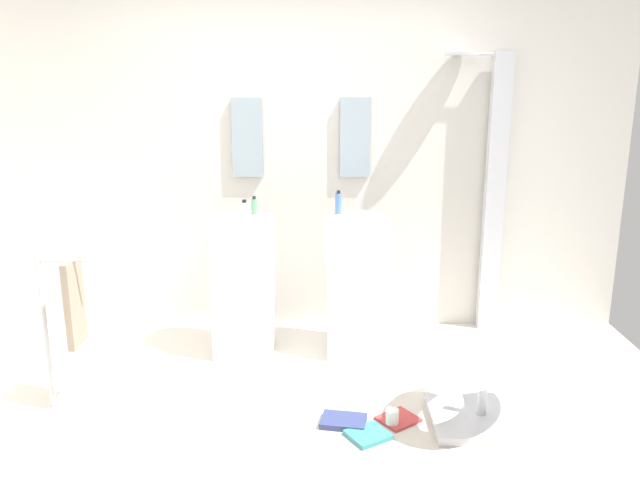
{
  "coord_description": "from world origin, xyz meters",
  "views": [
    {
      "loc": [
        0.14,
        -3.13,
        1.91
      ],
      "look_at": [
        0.15,
        0.55,
        0.95
      ],
      "focal_mm": 36.32,
      "sensor_mm": 36.0,
      "label": 1
    }
  ],
  "objects_px": {
    "magazine_navy": "(341,421)",
    "shower_column": "(490,189)",
    "pedestal_sink_right": "(355,282)",
    "towel_rack": "(67,307)",
    "lounge_chair": "(482,366)",
    "magazine_teal": "(366,435)",
    "soap_bottle_blue": "(336,203)",
    "magazine_red": "(396,419)",
    "soap_bottle_clear": "(242,212)",
    "coffee_mug": "(390,418)",
    "soap_bottle_green": "(252,206)",
    "pedestal_sink_left": "(241,282)"
  },
  "relations": [
    {
      "from": "soap_bottle_blue",
      "to": "towel_rack",
      "type": "bearing_deg",
      "value": -149.33
    },
    {
      "from": "magazine_teal",
      "to": "coffee_mug",
      "type": "height_order",
      "value": "coffee_mug"
    },
    {
      "from": "magazine_navy",
      "to": "soap_bottle_clear",
      "type": "relative_size",
      "value": 1.64
    },
    {
      "from": "pedestal_sink_right",
      "to": "towel_rack",
      "type": "relative_size",
      "value": 1.12
    },
    {
      "from": "pedestal_sink_right",
      "to": "shower_column",
      "type": "bearing_deg",
      "value": 22.68
    },
    {
      "from": "shower_column",
      "to": "soap_bottle_green",
      "type": "xyz_separation_m",
      "value": [
        -1.71,
        -0.33,
        -0.06
      ]
    },
    {
      "from": "pedestal_sink_right",
      "to": "magazine_red",
      "type": "bearing_deg",
      "value": -79.24
    },
    {
      "from": "towel_rack",
      "to": "coffee_mug",
      "type": "bearing_deg",
      "value": -7.03
    },
    {
      "from": "lounge_chair",
      "to": "towel_rack",
      "type": "relative_size",
      "value": 1.16
    },
    {
      "from": "pedestal_sink_left",
      "to": "magazine_red",
      "type": "height_order",
      "value": "pedestal_sink_left"
    },
    {
      "from": "magazine_navy",
      "to": "lounge_chair",
      "type": "bearing_deg",
      "value": 11.82
    },
    {
      "from": "towel_rack",
      "to": "soap_bottle_green",
      "type": "distance_m",
      "value": 1.38
    },
    {
      "from": "magazine_teal",
      "to": "soap_bottle_blue",
      "type": "xyz_separation_m",
      "value": [
        -0.13,
        1.25,
        1.02
      ]
    },
    {
      "from": "magazine_teal",
      "to": "magazine_red",
      "type": "bearing_deg",
      "value": 11.97
    },
    {
      "from": "magazine_red",
      "to": "magazine_navy",
      "type": "distance_m",
      "value": 0.31
    },
    {
      "from": "lounge_chair",
      "to": "coffee_mug",
      "type": "relative_size",
      "value": 11.19
    },
    {
      "from": "magazine_teal",
      "to": "towel_rack",
      "type": "bearing_deg",
      "value": 137.02
    },
    {
      "from": "magazine_red",
      "to": "soap_bottle_blue",
      "type": "relative_size",
      "value": 1.25
    },
    {
      "from": "pedestal_sink_right",
      "to": "coffee_mug",
      "type": "height_order",
      "value": "pedestal_sink_right"
    },
    {
      "from": "towel_rack",
      "to": "soap_bottle_clear",
      "type": "height_order",
      "value": "soap_bottle_clear"
    },
    {
      "from": "magazine_teal",
      "to": "soap_bottle_blue",
      "type": "relative_size",
      "value": 1.25
    },
    {
      "from": "pedestal_sink_left",
      "to": "coffee_mug",
      "type": "distance_m",
      "value": 1.46
    },
    {
      "from": "magazine_red",
      "to": "magazine_navy",
      "type": "relative_size",
      "value": 0.82
    },
    {
      "from": "coffee_mug",
      "to": "soap_bottle_clear",
      "type": "bearing_deg",
      "value": 135.39
    },
    {
      "from": "magazine_navy",
      "to": "shower_column",
      "type": "bearing_deg",
      "value": 61.93
    },
    {
      "from": "soap_bottle_green",
      "to": "soap_bottle_clear",
      "type": "xyz_separation_m",
      "value": [
        -0.04,
        -0.25,
        0.01
      ]
    },
    {
      "from": "soap_bottle_clear",
      "to": "coffee_mug",
      "type": "bearing_deg",
      "value": -44.61
    },
    {
      "from": "soap_bottle_green",
      "to": "soap_bottle_clear",
      "type": "relative_size",
      "value": 0.83
    },
    {
      "from": "shower_column",
      "to": "towel_rack",
      "type": "bearing_deg",
      "value": -155.29
    },
    {
      "from": "shower_column",
      "to": "magazine_teal",
      "type": "bearing_deg",
      "value": -122.63
    },
    {
      "from": "soap_bottle_green",
      "to": "lounge_chair",
      "type": "bearing_deg",
      "value": -38.85
    },
    {
      "from": "soap_bottle_clear",
      "to": "towel_rack",
      "type": "bearing_deg",
      "value": -144.89
    },
    {
      "from": "soap_bottle_green",
      "to": "pedestal_sink_left",
      "type": "bearing_deg",
      "value": -129.87
    },
    {
      "from": "towel_rack",
      "to": "magazine_navy",
      "type": "bearing_deg",
      "value": -7.58
    },
    {
      "from": "pedestal_sink_right",
      "to": "soap_bottle_blue",
      "type": "bearing_deg",
      "value": 141.25
    },
    {
      "from": "lounge_chair",
      "to": "magazine_teal",
      "type": "height_order",
      "value": "lounge_chair"
    },
    {
      "from": "shower_column",
      "to": "soap_bottle_blue",
      "type": "bearing_deg",
      "value": -164.32
    },
    {
      "from": "coffee_mug",
      "to": "soap_bottle_clear",
      "type": "height_order",
      "value": "soap_bottle_clear"
    },
    {
      "from": "magazine_navy",
      "to": "soap_bottle_blue",
      "type": "height_order",
      "value": "soap_bottle_blue"
    },
    {
      "from": "pedestal_sink_right",
      "to": "lounge_chair",
      "type": "height_order",
      "value": "pedestal_sink_right"
    },
    {
      "from": "pedestal_sink_left",
      "to": "magazine_teal",
      "type": "distance_m",
      "value": 1.47
    },
    {
      "from": "magazine_navy",
      "to": "coffee_mug",
      "type": "height_order",
      "value": "coffee_mug"
    },
    {
      "from": "pedestal_sink_right",
      "to": "lounge_chair",
      "type": "xyz_separation_m",
      "value": [
        0.65,
        -0.99,
        -0.16
      ]
    },
    {
      "from": "magazine_red",
      "to": "coffee_mug",
      "type": "xyz_separation_m",
      "value": [
        -0.04,
        -0.06,
        0.04
      ]
    },
    {
      "from": "pedestal_sink_right",
      "to": "shower_column",
      "type": "distance_m",
      "value": 1.24
    },
    {
      "from": "pedestal_sink_right",
      "to": "magazine_red",
      "type": "distance_m",
      "value": 1.11
    },
    {
      "from": "pedestal_sink_right",
      "to": "soap_bottle_green",
      "type": "xyz_separation_m",
      "value": [
        -0.7,
        0.09,
        0.51
      ]
    },
    {
      "from": "magazine_red",
      "to": "pedestal_sink_left",
      "type": "bearing_deg",
      "value": 98.52
    },
    {
      "from": "magazine_teal",
      "to": "soap_bottle_clear",
      "type": "distance_m",
      "value": 1.6
    },
    {
      "from": "magazine_navy",
      "to": "coffee_mug",
      "type": "distance_m",
      "value": 0.27
    }
  ]
}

